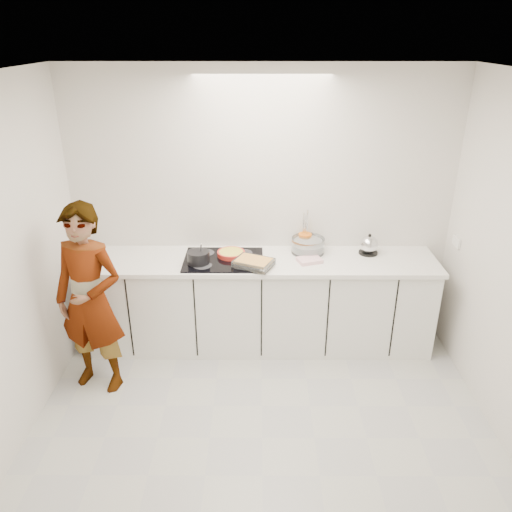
{
  "coord_description": "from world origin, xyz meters",
  "views": [
    {
      "loc": [
        -0.03,
        -2.89,
        2.84
      ],
      "look_at": [
        -0.05,
        1.05,
        1.05
      ],
      "focal_mm": 35.0,
      "sensor_mm": 36.0,
      "label": 1
    }
  ],
  "objects_px": {
    "utensil_crock": "(305,241)",
    "cook": "(90,301)",
    "tart_dish": "(231,253)",
    "kettle": "(369,245)",
    "mixing_bowl": "(308,246)",
    "baking_dish": "(254,262)",
    "saucepan": "(198,257)",
    "hob": "(223,260)"
  },
  "relations": [
    {
      "from": "tart_dish",
      "to": "kettle",
      "type": "xyz_separation_m",
      "value": [
        1.29,
        0.08,
        0.05
      ]
    },
    {
      "from": "cook",
      "to": "mixing_bowl",
      "type": "bearing_deg",
      "value": 37.93
    },
    {
      "from": "hob",
      "to": "kettle",
      "type": "xyz_separation_m",
      "value": [
        1.36,
        0.16,
        0.08
      ]
    },
    {
      "from": "saucepan",
      "to": "mixing_bowl",
      "type": "bearing_deg",
      "value": 14.97
    },
    {
      "from": "baking_dish",
      "to": "hob",
      "type": "bearing_deg",
      "value": 151.9
    },
    {
      "from": "saucepan",
      "to": "cook",
      "type": "bearing_deg",
      "value": -148.35
    },
    {
      "from": "baking_dish",
      "to": "utensil_crock",
      "type": "bearing_deg",
      "value": 40.22
    },
    {
      "from": "saucepan",
      "to": "baking_dish",
      "type": "height_order",
      "value": "saucepan"
    },
    {
      "from": "tart_dish",
      "to": "kettle",
      "type": "distance_m",
      "value": 1.3
    },
    {
      "from": "hob",
      "to": "kettle",
      "type": "bearing_deg",
      "value": 6.69
    },
    {
      "from": "tart_dish",
      "to": "baking_dish",
      "type": "height_order",
      "value": "baking_dish"
    },
    {
      "from": "saucepan",
      "to": "utensil_crock",
      "type": "distance_m",
      "value": 1.05
    },
    {
      "from": "hob",
      "to": "cook",
      "type": "height_order",
      "value": "cook"
    },
    {
      "from": "cook",
      "to": "tart_dish",
      "type": "bearing_deg",
      "value": 45.98
    },
    {
      "from": "saucepan",
      "to": "kettle",
      "type": "bearing_deg",
      "value": 8.82
    },
    {
      "from": "tart_dish",
      "to": "utensil_crock",
      "type": "distance_m",
      "value": 0.73
    },
    {
      "from": "cook",
      "to": "utensil_crock",
      "type": "bearing_deg",
      "value": 40.29
    },
    {
      "from": "utensil_crock",
      "to": "tart_dish",
      "type": "bearing_deg",
      "value": -164.9
    },
    {
      "from": "utensil_crock",
      "to": "cook",
      "type": "xyz_separation_m",
      "value": [
        -1.82,
        -0.87,
        -0.16
      ]
    },
    {
      "from": "baking_dish",
      "to": "utensil_crock",
      "type": "height_order",
      "value": "utensil_crock"
    },
    {
      "from": "kettle",
      "to": "utensil_crock",
      "type": "relative_size",
      "value": 1.42
    },
    {
      "from": "saucepan",
      "to": "utensil_crock",
      "type": "xyz_separation_m",
      "value": [
        0.99,
        0.35,
        0.01
      ]
    },
    {
      "from": "baking_dish",
      "to": "tart_dish",
      "type": "bearing_deg",
      "value": 133.3
    },
    {
      "from": "tart_dish",
      "to": "mixing_bowl",
      "type": "height_order",
      "value": "mixing_bowl"
    },
    {
      "from": "kettle",
      "to": "cook",
      "type": "distance_m",
      "value": 2.54
    },
    {
      "from": "kettle",
      "to": "utensil_crock",
      "type": "bearing_deg",
      "value": 169.89
    },
    {
      "from": "baking_dish",
      "to": "cook",
      "type": "xyz_separation_m",
      "value": [
        -1.33,
        -0.45,
        -0.13
      ]
    },
    {
      "from": "mixing_bowl",
      "to": "cook",
      "type": "xyz_separation_m",
      "value": [
        -1.85,
        -0.79,
        -0.15
      ]
    },
    {
      "from": "baking_dish",
      "to": "kettle",
      "type": "distance_m",
      "value": 1.12
    },
    {
      "from": "tart_dish",
      "to": "saucepan",
      "type": "relative_size",
      "value": 1.52
    },
    {
      "from": "kettle",
      "to": "cook",
      "type": "bearing_deg",
      "value": -162.51
    },
    {
      "from": "hob",
      "to": "utensil_crock",
      "type": "bearing_deg",
      "value": 19.04
    },
    {
      "from": "tart_dish",
      "to": "utensil_crock",
      "type": "height_order",
      "value": "utensil_crock"
    },
    {
      "from": "kettle",
      "to": "cook",
      "type": "height_order",
      "value": "cook"
    },
    {
      "from": "saucepan",
      "to": "baking_dish",
      "type": "xyz_separation_m",
      "value": [
        0.5,
        -0.06,
        -0.02
      ]
    },
    {
      "from": "hob",
      "to": "kettle",
      "type": "relative_size",
      "value": 3.2
    },
    {
      "from": "hob",
      "to": "tart_dish",
      "type": "height_order",
      "value": "tart_dish"
    },
    {
      "from": "utensil_crock",
      "to": "cook",
      "type": "height_order",
      "value": "cook"
    },
    {
      "from": "mixing_bowl",
      "to": "tart_dish",
      "type": "bearing_deg",
      "value": -171.48
    },
    {
      "from": "saucepan",
      "to": "mixing_bowl",
      "type": "distance_m",
      "value": 1.04
    },
    {
      "from": "saucepan",
      "to": "cook",
      "type": "height_order",
      "value": "cook"
    },
    {
      "from": "tart_dish",
      "to": "baking_dish",
      "type": "distance_m",
      "value": 0.31
    }
  ]
}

